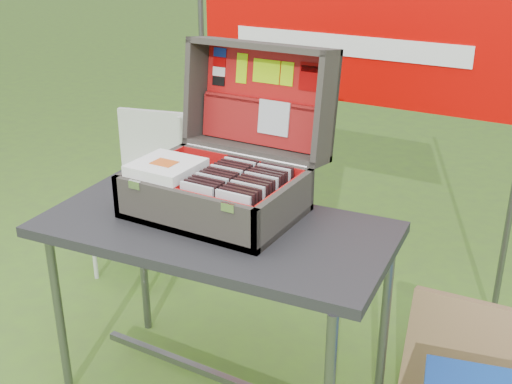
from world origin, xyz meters
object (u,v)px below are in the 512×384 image
Objects in this scene: chair at (135,200)px; cardboard_box at (460,354)px; table at (217,318)px; suitcase at (222,135)px.

cardboard_box is (1.82, -0.18, -0.22)m from chair.
table reaches higher than cardboard_box.
cardboard_box is (0.85, 0.49, -0.18)m from table.
table is 2.11× the size of suitcase.
chair reaches higher than cardboard_box.
suitcase is at bearing -162.13° from cardboard_box.
chair is 1.84m from cardboard_box.
chair reaches higher than table.
chair is at bearing 150.17° from suitcase.
suitcase reaches higher than table.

